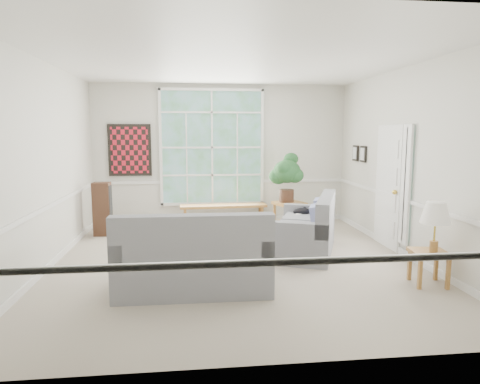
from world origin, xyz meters
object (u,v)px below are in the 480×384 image
loveseat_right (304,224)px  side_table (428,268)px  end_table (289,215)px  loveseat_front (193,249)px  coffee_table (190,238)px

loveseat_right → side_table: (1.22, -1.69, -0.25)m
loveseat_right → end_table: 1.82m
end_table → loveseat_right: bearing=-95.4°
end_table → side_table: (1.05, -3.49, -0.05)m
loveseat_front → coffee_table: bearing=92.4°
coffee_table → side_table: 3.67m
end_table → side_table: bearing=-73.3°
coffee_table → side_table: size_ratio=2.53×
loveseat_right → end_table: loveseat_right is taller
end_table → coffee_table: bearing=-143.5°
coffee_table → side_table: side_table is taller
side_table → loveseat_front: bearing=176.3°
loveseat_right → coffee_table: (-1.88, 0.28, -0.26)m
loveseat_right → loveseat_front: size_ratio=0.93×
loveseat_right → loveseat_front: loveseat_front is taller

